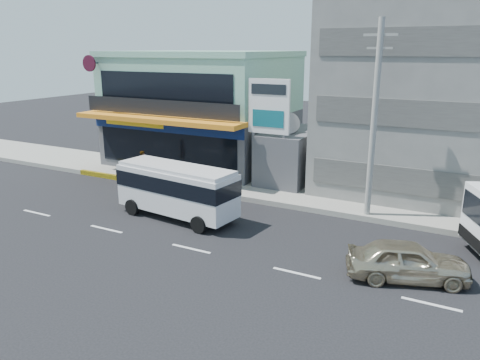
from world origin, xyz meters
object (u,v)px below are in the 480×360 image
at_px(shop_building, 204,112).
at_px(billboard, 269,113).
at_px(utility_pole_near, 374,121).
at_px(minibus, 177,187).
at_px(satellite_dish, 288,132).
at_px(motorcycle_rider, 144,175).
at_px(concrete_building, 476,77).
at_px(sedan, 408,261).

relative_size(shop_building, billboard, 1.80).
distance_m(shop_building, billboard, 8.92).
distance_m(utility_pole_near, minibus, 10.47).
relative_size(satellite_dish, minibus, 0.22).
bearing_deg(utility_pole_near, motorcycle_rider, -177.56).
distance_m(billboard, motorcycle_rider, 8.99).
bearing_deg(satellite_dish, motorcycle_rider, -152.59).
height_order(billboard, motorcycle_rider, billboard).
distance_m(concrete_building, minibus, 18.36).
bearing_deg(satellite_dish, billboard, -105.52).
distance_m(shop_building, sedan, 21.24).
bearing_deg(motorcycle_rider, utility_pole_near, 2.44).
xyz_separation_m(satellite_dish, billboard, (-0.50, -1.80, 1.35)).
relative_size(utility_pole_near, motorcycle_rider, 4.29).
distance_m(utility_pole_near, sedan, 7.90).
xyz_separation_m(satellite_dish, motorcycle_rider, (-8.10, -4.20, -2.81)).
height_order(concrete_building, satellite_dish, concrete_building).
bearing_deg(minibus, motorcycle_rider, 144.26).
relative_size(shop_building, concrete_building, 0.77).
bearing_deg(sedan, billboard, 31.79).
relative_size(utility_pole_near, minibus, 1.45).
bearing_deg(minibus, concrete_building, 42.99).
distance_m(satellite_dish, utility_pole_near, 7.17).
height_order(sedan, motorcycle_rider, motorcycle_rider).
height_order(satellite_dish, motorcycle_rider, satellite_dish).
bearing_deg(motorcycle_rider, billboard, 17.52).
relative_size(concrete_building, billboard, 2.32).
bearing_deg(sedan, utility_pole_near, 7.35).
xyz_separation_m(shop_building, concrete_building, (18.00, 1.05, 3.00)).
height_order(shop_building, sedan, shop_building).
bearing_deg(billboard, sedan, -39.29).
xyz_separation_m(utility_pole_near, motorcycle_rider, (-14.10, -0.60, -4.38)).
bearing_deg(billboard, satellite_dish, 74.48).
height_order(shop_building, minibus, shop_building).
bearing_deg(minibus, shop_building, 115.24).
height_order(utility_pole_near, motorcycle_rider, utility_pole_near).
relative_size(billboard, sedan, 1.51).
bearing_deg(motorcycle_rider, sedan, -17.30).
bearing_deg(utility_pole_near, billboard, 164.52).
distance_m(concrete_building, billboard, 12.17).
bearing_deg(sedan, shop_building, 34.73).
relative_size(billboard, minibus, 1.00).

